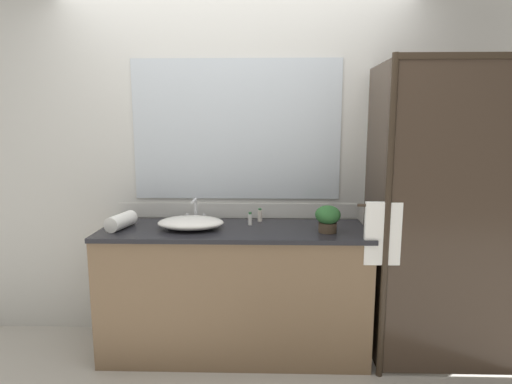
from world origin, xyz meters
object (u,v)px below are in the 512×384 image
(faucet, at_px, (195,214))
(potted_plant, at_px, (328,217))
(sink_basin, at_px, (191,223))
(rolled_towel_near_edge, at_px, (121,221))
(amenity_bottle_body_wash, at_px, (250,219))
(amenity_bottle_shampoo, at_px, (260,215))

(faucet, xyz_separation_m, potted_plant, (0.91, -0.25, 0.04))
(faucet, bearing_deg, sink_basin, -90.00)
(faucet, bearing_deg, potted_plant, -15.63)
(potted_plant, relative_size, rolled_towel_near_edge, 0.71)
(amenity_bottle_body_wash, bearing_deg, rolled_towel_near_edge, -171.47)
(sink_basin, height_order, faucet, faucet)
(potted_plant, distance_m, amenity_bottle_body_wash, 0.55)
(faucet, height_order, potted_plant, potted_plant)
(amenity_bottle_shampoo, height_order, rolled_towel_near_edge, rolled_towel_near_edge)
(faucet, bearing_deg, rolled_towel_near_edge, -156.88)
(faucet, distance_m, potted_plant, 0.95)
(faucet, xyz_separation_m, amenity_bottle_shampoo, (0.46, 0.04, -0.01))
(sink_basin, xyz_separation_m, rolled_towel_near_edge, (-0.47, -0.01, 0.01))
(potted_plant, bearing_deg, faucet, 164.37)
(sink_basin, distance_m, amenity_bottle_shampoo, 0.51)
(amenity_bottle_body_wash, distance_m, amenity_bottle_shampoo, 0.12)
(faucet, bearing_deg, amenity_bottle_body_wash, -10.07)
(rolled_towel_near_edge, bearing_deg, sink_basin, 1.72)
(sink_basin, distance_m, rolled_towel_near_edge, 0.47)
(rolled_towel_near_edge, bearing_deg, amenity_bottle_shampoo, 14.17)
(sink_basin, height_order, rolled_towel_near_edge, rolled_towel_near_edge)
(amenity_bottle_body_wash, bearing_deg, sink_basin, -163.74)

